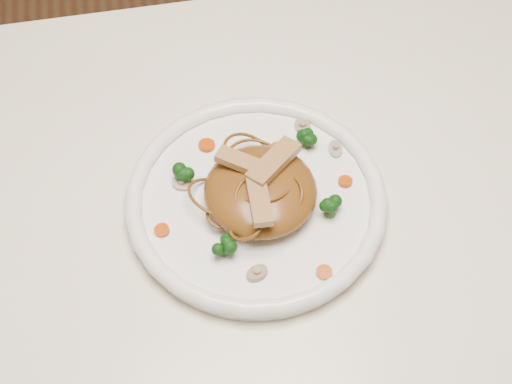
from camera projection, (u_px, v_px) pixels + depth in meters
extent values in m
cube|color=white|center=(267.00, 230.00, 0.85)|extent=(1.20, 0.80, 0.04)
cylinder|color=brown|center=(498.00, 142.00, 1.41)|extent=(0.06, 0.06, 0.71)
cylinder|color=white|center=(256.00, 203.00, 0.84)|extent=(0.33, 0.33, 0.02)
ellipsoid|color=brown|center=(260.00, 191.00, 0.82)|extent=(0.16, 0.16, 0.04)
cube|color=tan|center=(274.00, 162.00, 0.81)|extent=(0.07, 0.07, 0.01)
cube|color=tan|center=(244.00, 163.00, 0.81)|extent=(0.06, 0.05, 0.01)
cube|color=tan|center=(259.00, 200.00, 0.78)|extent=(0.02, 0.07, 0.01)
cylinder|color=#CA4E07|center=(278.00, 149.00, 0.88)|extent=(0.02, 0.02, 0.00)
cylinder|color=#CA4E07|center=(162.00, 230.00, 0.81)|extent=(0.02, 0.02, 0.00)
cylinder|color=#CA4E07|center=(345.00, 181.00, 0.85)|extent=(0.02, 0.02, 0.00)
cylinder|color=#CA4E07|center=(207.00, 145.00, 0.88)|extent=(0.03, 0.03, 0.00)
cylinder|color=#CA4E07|center=(324.00, 272.00, 0.78)|extent=(0.02, 0.02, 0.00)
cylinder|color=gray|center=(257.00, 273.00, 0.78)|extent=(0.03, 0.03, 0.01)
cylinder|color=gray|center=(335.00, 149.00, 0.87)|extent=(0.02, 0.02, 0.01)
cylinder|color=gray|center=(182.00, 184.00, 0.84)|extent=(0.03, 0.03, 0.01)
cylinder|color=gray|center=(303.00, 127.00, 0.90)|extent=(0.03, 0.03, 0.01)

